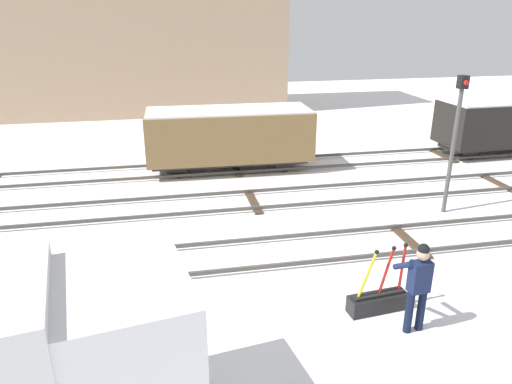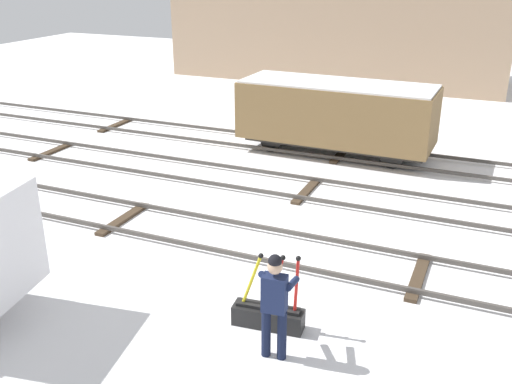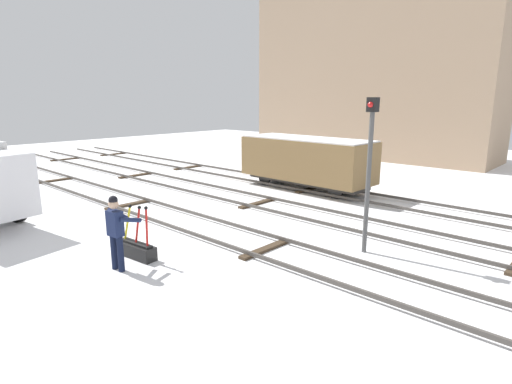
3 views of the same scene
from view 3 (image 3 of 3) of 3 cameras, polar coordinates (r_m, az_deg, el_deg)
The scene contains 9 objects.
ground_plane at distance 13.68m, azimuth -9.74°, elevation -4.41°, with size 60.00×60.00×0.00m, color white.
track_main_line at distance 13.65m, azimuth -9.76°, elevation -3.99°, with size 44.00×1.94×0.18m.
track_siding_near at distance 15.94m, azimuth 0.23°, elevation -1.33°, with size 44.00×1.94×0.18m.
track_siding_far at distance 18.61m, azimuth 7.51°, elevation 0.63°, with size 44.00×1.94×0.18m.
switch_lever_frame at distance 11.10m, azimuth -16.38°, elevation -7.56°, with size 1.27×0.48×1.45m.
rail_worker at distance 10.20m, azimuth -18.93°, elevation -4.79°, with size 0.58×0.73×1.84m.
signal_post at distance 10.86m, azimuth 15.56°, elevation 4.21°, with size 0.24×0.32×4.06m.
apartment_building at distance 31.03m, azimuth 16.03°, elevation 17.11°, with size 17.23×5.19×13.11m.
freight_car_mid_siding at distance 18.52m, azimuth 7.03°, elevation 4.49°, with size 6.16×2.35×2.33m.
Camera 3 is at (10.40, -7.91, 4.02)m, focal length 28.62 mm.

